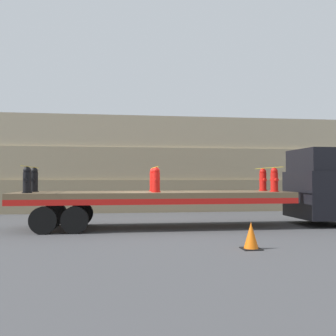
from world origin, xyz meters
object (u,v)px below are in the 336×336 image
object	(u,v)px
fire_hydrant_black_far_0	(34,180)
traffic_cone	(251,236)
flatbed_trailer	(141,198)
fire_hydrant_red_far_1	(153,180)
fire_hydrant_black_near_0	(27,180)
fire_hydrant_red_near_1	(156,180)
fire_hydrant_red_far_2	(263,180)
truck_cab	(324,187)
fire_hydrant_red_near_2	(274,180)

from	to	relation	value
fire_hydrant_black_far_0	traffic_cone	distance (m)	8.40
flatbed_trailer	fire_hydrant_red_far_1	distance (m)	1.01
fire_hydrant_black_far_0	fire_hydrant_red_far_1	world-z (taller)	same
fire_hydrant_black_near_0	fire_hydrant_red_near_1	distance (m)	4.45
fire_hydrant_black_near_0	fire_hydrant_red_far_1	bearing A→B (deg)	13.89
fire_hydrant_black_far_0	fire_hydrant_red_far_2	bearing A→B (deg)	0.00
truck_cab	flatbed_trailer	world-z (taller)	truck_cab
truck_cab	fire_hydrant_red_far_2	xyz separation A→B (m)	(-2.32, 0.55, 0.29)
fire_hydrant_black_near_0	fire_hydrant_red_near_1	size ratio (longest dim) A/B	1.00
truck_cab	flatbed_trailer	size ratio (longest dim) A/B	0.30
flatbed_trailer	fire_hydrant_red_far_1	size ratio (longest dim) A/B	11.19
fire_hydrant_red_far_1	fire_hydrant_red_near_1	bearing A→B (deg)	-90.00
fire_hydrant_red_near_2	traffic_cone	world-z (taller)	fire_hydrant_red_near_2
fire_hydrant_red_near_1	fire_hydrant_red_far_2	world-z (taller)	same
fire_hydrant_red_far_1	traffic_cone	distance (m)	5.69
truck_cab	fire_hydrant_black_far_0	size ratio (longest dim) A/B	3.31
fire_hydrant_black_near_0	fire_hydrant_black_far_0	distance (m)	1.10
fire_hydrant_red_far_1	fire_hydrant_red_near_2	xyz separation A→B (m)	(4.45, -1.10, 0.00)
fire_hydrant_black_far_0	fire_hydrant_red_near_2	distance (m)	8.97
fire_hydrant_black_far_0	fire_hydrant_red_far_2	size ratio (longest dim) A/B	1.00
fire_hydrant_black_near_0	fire_hydrant_red_near_2	xyz separation A→B (m)	(8.90, 0.00, 0.00)
flatbed_trailer	fire_hydrant_red_near_2	xyz separation A→B (m)	(4.96, -0.55, 0.67)
flatbed_trailer	fire_hydrant_red_near_2	distance (m)	5.04
fire_hydrant_red_far_2	fire_hydrant_red_far_1	bearing A→B (deg)	180.00
fire_hydrant_black_far_0	fire_hydrant_red_far_2	world-z (taller)	same
truck_cab	fire_hydrant_red_near_2	xyz separation A→B (m)	(-2.32, -0.55, 0.29)
fire_hydrant_black_near_0	fire_hydrant_red_far_2	xyz separation A→B (m)	(8.90, 1.10, 0.00)
fire_hydrant_red_near_2	fire_hydrant_black_near_0	bearing A→B (deg)	180.00
flatbed_trailer	fire_hydrant_black_far_0	size ratio (longest dim) A/B	11.19
fire_hydrant_black_far_0	fire_hydrant_red_near_1	xyz separation A→B (m)	(4.45, -1.10, 0.00)
fire_hydrant_red_far_1	fire_hydrant_black_near_0	bearing A→B (deg)	-166.11
truck_cab	fire_hydrant_black_near_0	world-z (taller)	truck_cab
fire_hydrant_red_near_1	traffic_cone	xyz separation A→B (m)	(2.06, -4.01, -1.43)
truck_cab	fire_hydrant_red_far_2	world-z (taller)	truck_cab
truck_cab	fire_hydrant_red_near_2	bearing A→B (deg)	-166.67
truck_cab	fire_hydrant_red_near_1	bearing A→B (deg)	-175.36
truck_cab	fire_hydrant_red_far_1	bearing A→B (deg)	175.36
fire_hydrant_black_far_0	fire_hydrant_red_far_2	xyz separation A→B (m)	(8.90, 0.00, 0.00)
fire_hydrant_black_near_0	fire_hydrant_red_near_2	size ratio (longest dim) A/B	1.00
fire_hydrant_black_near_0	truck_cab	bearing A→B (deg)	2.81
traffic_cone	fire_hydrant_black_far_0	bearing A→B (deg)	141.88
fire_hydrant_red_near_2	fire_hydrant_red_far_2	world-z (taller)	same
flatbed_trailer	traffic_cone	distance (m)	5.29
truck_cab	fire_hydrant_red_far_2	distance (m)	2.40
fire_hydrant_red_near_2	fire_hydrant_red_far_2	bearing A→B (deg)	90.00
truck_cab	fire_hydrant_red_far_1	xyz separation A→B (m)	(-6.77, 0.55, 0.29)
fire_hydrant_red_near_1	traffic_cone	bearing A→B (deg)	-62.81
traffic_cone	truck_cab	bearing A→B (deg)	44.02
flatbed_trailer	fire_hydrant_red_far_2	world-z (taller)	fire_hydrant_red_far_2
fire_hydrant_red_far_1	traffic_cone	xyz separation A→B (m)	(2.06, -5.11, -1.43)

